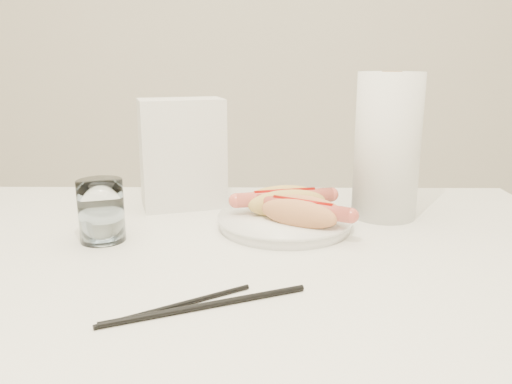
{
  "coord_description": "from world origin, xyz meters",
  "views": [
    {
      "loc": [
        0.05,
        -0.74,
        1.04
      ],
      "look_at": [
        0.05,
        0.09,
        0.82
      ],
      "focal_mm": 36.06,
      "sensor_mm": 36.0,
      "label": 1
    }
  ],
  "objects_px": {
    "water_glass": "(101,211)",
    "hotdog_left": "(285,202)",
    "table": "(227,286)",
    "napkin_box": "(183,154)",
    "hotdog_right": "(302,212)",
    "paper_towel_roll": "(387,146)",
    "plate": "(285,223)"
  },
  "relations": [
    {
      "from": "hotdog_right",
      "to": "water_glass",
      "type": "relative_size",
      "value": 1.59
    },
    {
      "from": "table",
      "to": "hotdog_right",
      "type": "height_order",
      "value": "hotdog_right"
    },
    {
      "from": "hotdog_right",
      "to": "napkin_box",
      "type": "xyz_separation_m",
      "value": [
        -0.22,
        0.17,
        0.07
      ]
    },
    {
      "from": "plate",
      "to": "paper_towel_roll",
      "type": "height_order",
      "value": "paper_towel_roll"
    },
    {
      "from": "hotdog_left",
      "to": "paper_towel_roll",
      "type": "xyz_separation_m",
      "value": [
        0.19,
        0.05,
        0.09
      ]
    },
    {
      "from": "napkin_box",
      "to": "paper_towel_roll",
      "type": "height_order",
      "value": "paper_towel_roll"
    },
    {
      "from": "hotdog_left",
      "to": "paper_towel_roll",
      "type": "distance_m",
      "value": 0.21
    },
    {
      "from": "plate",
      "to": "hotdog_right",
      "type": "distance_m",
      "value": 0.06
    },
    {
      "from": "water_glass",
      "to": "hotdog_right",
      "type": "bearing_deg",
      "value": 5.08
    },
    {
      "from": "hotdog_left",
      "to": "napkin_box",
      "type": "xyz_separation_m",
      "value": [
        -0.2,
        0.11,
        0.07
      ]
    },
    {
      "from": "plate",
      "to": "napkin_box",
      "type": "height_order",
      "value": "napkin_box"
    },
    {
      "from": "hotdog_right",
      "to": "paper_towel_roll",
      "type": "distance_m",
      "value": 0.22
    },
    {
      "from": "hotdog_right",
      "to": "paper_towel_roll",
      "type": "xyz_separation_m",
      "value": [
        0.16,
        0.11,
        0.09
      ]
    },
    {
      "from": "water_glass",
      "to": "paper_towel_roll",
      "type": "height_order",
      "value": "paper_towel_roll"
    },
    {
      "from": "water_glass",
      "to": "hotdog_left",
      "type": "bearing_deg",
      "value": 16.83
    },
    {
      "from": "paper_towel_roll",
      "to": "hotdog_left",
      "type": "bearing_deg",
      "value": -165.27
    },
    {
      "from": "water_glass",
      "to": "paper_towel_roll",
      "type": "relative_size",
      "value": 0.38
    },
    {
      "from": "hotdog_left",
      "to": "water_glass",
      "type": "height_order",
      "value": "water_glass"
    },
    {
      "from": "table",
      "to": "water_glass",
      "type": "xyz_separation_m",
      "value": [
        -0.2,
        0.04,
        0.11
      ]
    },
    {
      "from": "table",
      "to": "napkin_box",
      "type": "height_order",
      "value": "napkin_box"
    },
    {
      "from": "table",
      "to": "water_glass",
      "type": "bearing_deg",
      "value": 167.9
    },
    {
      "from": "table",
      "to": "water_glass",
      "type": "relative_size",
      "value": 11.92
    },
    {
      "from": "plate",
      "to": "water_glass",
      "type": "height_order",
      "value": "water_glass"
    },
    {
      "from": "table",
      "to": "hotdog_left",
      "type": "xyz_separation_m",
      "value": [
        0.1,
        0.13,
        0.1
      ]
    },
    {
      "from": "table",
      "to": "paper_towel_roll",
      "type": "xyz_separation_m",
      "value": [
        0.28,
        0.18,
        0.19
      ]
    },
    {
      "from": "napkin_box",
      "to": "water_glass",
      "type": "bearing_deg",
      "value": -134.19
    },
    {
      "from": "paper_towel_roll",
      "to": "napkin_box",
      "type": "bearing_deg",
      "value": 170.7
    },
    {
      "from": "hotdog_right",
      "to": "paper_towel_roll",
      "type": "relative_size",
      "value": 0.6
    },
    {
      "from": "napkin_box",
      "to": "paper_towel_roll",
      "type": "bearing_deg",
      "value": -26.61
    },
    {
      "from": "table",
      "to": "paper_towel_roll",
      "type": "bearing_deg",
      "value": 32.9
    },
    {
      "from": "plate",
      "to": "water_glass",
      "type": "xyz_separation_m",
      "value": [
        -0.3,
        -0.07,
        0.04
      ]
    },
    {
      "from": "table",
      "to": "plate",
      "type": "bearing_deg",
      "value": 49.26
    }
  ]
}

